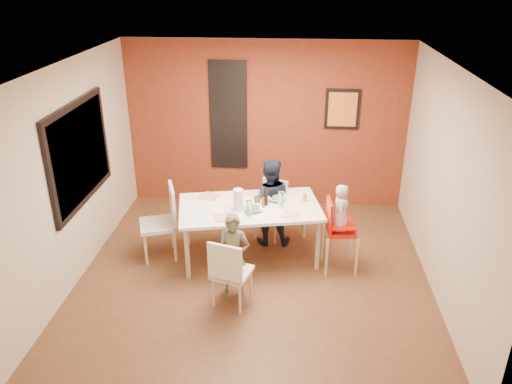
# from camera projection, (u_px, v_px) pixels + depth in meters

# --- Properties ---
(ground) EXTENTS (4.50, 4.50, 0.00)m
(ground) POSITION_uv_depth(u_px,v_px,m) (254.00, 274.00, 6.57)
(ground) COLOR brown
(ground) RESTS_ON ground
(ceiling) EXTENTS (4.50, 4.50, 0.02)m
(ceiling) POSITION_uv_depth(u_px,v_px,m) (254.00, 66.00, 5.44)
(ceiling) COLOR white
(ceiling) RESTS_ON wall_back
(wall_back) EXTENTS (4.50, 0.02, 2.70)m
(wall_back) POSITION_uv_depth(u_px,v_px,m) (266.00, 125.00, 8.04)
(wall_back) COLOR beige
(wall_back) RESTS_ON ground
(wall_front) EXTENTS (4.50, 0.02, 2.70)m
(wall_front) POSITION_uv_depth(u_px,v_px,m) (230.00, 290.00, 3.96)
(wall_front) COLOR beige
(wall_front) RESTS_ON ground
(wall_left) EXTENTS (0.02, 4.50, 2.70)m
(wall_left) POSITION_uv_depth(u_px,v_px,m) (73.00, 174.00, 6.17)
(wall_left) COLOR beige
(wall_left) RESTS_ON ground
(wall_right) EXTENTS (0.02, 4.50, 2.70)m
(wall_right) POSITION_uv_depth(u_px,v_px,m) (445.00, 186.00, 5.84)
(wall_right) COLOR beige
(wall_right) RESTS_ON ground
(brick_accent_wall) EXTENTS (4.50, 0.02, 2.70)m
(brick_accent_wall) POSITION_uv_depth(u_px,v_px,m) (266.00, 126.00, 8.03)
(brick_accent_wall) COLOR maroon
(brick_accent_wall) RESTS_ON ground
(picture_window_frame) EXTENTS (0.05, 1.70, 1.30)m
(picture_window_frame) POSITION_uv_depth(u_px,v_px,m) (80.00, 153.00, 6.27)
(picture_window_frame) COLOR black
(picture_window_frame) RESTS_ON wall_left
(picture_window_pane) EXTENTS (0.02, 1.55, 1.15)m
(picture_window_pane) POSITION_uv_depth(u_px,v_px,m) (81.00, 153.00, 6.27)
(picture_window_pane) COLOR black
(picture_window_pane) RESTS_ON wall_left
(glassblock_strip) EXTENTS (0.55, 0.03, 1.70)m
(glassblock_strip) POSITION_uv_depth(u_px,v_px,m) (229.00, 116.00, 8.00)
(glassblock_strip) COLOR silver
(glassblock_strip) RESTS_ON wall_back
(glassblock_surround) EXTENTS (0.60, 0.03, 1.76)m
(glassblock_surround) POSITION_uv_depth(u_px,v_px,m) (228.00, 116.00, 7.99)
(glassblock_surround) COLOR black
(glassblock_surround) RESTS_ON wall_back
(art_print_frame) EXTENTS (0.54, 0.03, 0.64)m
(art_print_frame) POSITION_uv_depth(u_px,v_px,m) (342.00, 109.00, 7.79)
(art_print_frame) COLOR black
(art_print_frame) RESTS_ON wall_back
(art_print_canvas) EXTENTS (0.44, 0.01, 0.54)m
(art_print_canvas) POSITION_uv_depth(u_px,v_px,m) (342.00, 110.00, 7.78)
(art_print_canvas) COLOR orange
(art_print_canvas) RESTS_ON wall_back
(dining_table) EXTENTS (2.03, 1.39, 0.78)m
(dining_table) POSITION_uv_depth(u_px,v_px,m) (250.00, 211.00, 6.68)
(dining_table) COLOR white
(dining_table) RESTS_ON ground
(chair_near) EXTENTS (0.52, 0.52, 0.89)m
(chair_near) POSITION_uv_depth(u_px,v_px,m) (229.00, 271.00, 5.74)
(chair_near) COLOR white
(chair_near) RESTS_ON ground
(chair_far) EXTENTS (0.52, 0.52, 0.86)m
(chair_far) POSITION_uv_depth(u_px,v_px,m) (272.00, 205.00, 7.34)
(chair_far) COLOR white
(chair_far) RESTS_ON ground
(chair_left) EXTENTS (0.61, 0.61, 1.03)m
(chair_left) POSITION_uv_depth(u_px,v_px,m) (164.00, 218.00, 6.76)
(chair_left) COLOR silver
(chair_left) RESTS_ON ground
(high_chair) EXTENTS (0.46, 0.46, 1.00)m
(high_chair) POSITION_uv_depth(u_px,v_px,m) (337.00, 228.00, 6.46)
(high_chair) COLOR red
(high_chair) RESTS_ON ground
(child_near) EXTENTS (0.42, 0.30, 1.09)m
(child_near) POSITION_uv_depth(u_px,v_px,m) (233.00, 256.00, 5.94)
(child_near) COLOR #504F39
(child_near) RESTS_ON ground
(child_far) EXTENTS (0.65, 0.52, 1.29)m
(child_far) POSITION_uv_depth(u_px,v_px,m) (269.00, 202.00, 7.07)
(child_far) COLOR black
(child_far) RESTS_ON ground
(toddler) EXTENTS (0.22, 0.32, 0.62)m
(toddler) POSITION_uv_depth(u_px,v_px,m) (341.00, 207.00, 6.34)
(toddler) COLOR beige
(toddler) RESTS_ON high_chair
(plate_near_left) EXTENTS (0.30, 0.30, 0.01)m
(plate_near_left) POSITION_uv_depth(u_px,v_px,m) (224.00, 217.00, 6.34)
(plate_near_left) COLOR silver
(plate_near_left) RESTS_ON dining_table
(plate_far_mid) EXTENTS (0.24, 0.24, 0.01)m
(plate_far_mid) POSITION_uv_depth(u_px,v_px,m) (253.00, 194.00, 6.99)
(plate_far_mid) COLOR white
(plate_far_mid) RESTS_ON dining_table
(plate_near_right) EXTENTS (0.26, 0.26, 0.01)m
(plate_near_right) POSITION_uv_depth(u_px,v_px,m) (291.00, 215.00, 6.40)
(plate_near_right) COLOR white
(plate_near_right) RESTS_ON dining_table
(plate_far_left) EXTENTS (0.32, 0.32, 0.01)m
(plate_far_left) POSITION_uv_depth(u_px,v_px,m) (209.00, 196.00, 6.91)
(plate_far_left) COLOR white
(plate_far_left) RESTS_ON dining_table
(salad_bowl_a) EXTENTS (0.27, 0.27, 0.06)m
(salad_bowl_a) POSITION_uv_depth(u_px,v_px,m) (253.00, 209.00, 6.51)
(salad_bowl_a) COLOR silver
(salad_bowl_a) RESTS_ON dining_table
(salad_bowl_b) EXTENTS (0.29, 0.29, 0.06)m
(salad_bowl_b) POSITION_uv_depth(u_px,v_px,m) (277.00, 199.00, 6.79)
(salad_bowl_b) COLOR silver
(salad_bowl_b) RESTS_ON dining_table
(wine_bottle) EXTENTS (0.07, 0.07, 0.25)m
(wine_bottle) POSITION_uv_depth(u_px,v_px,m) (266.00, 197.00, 6.63)
(wine_bottle) COLOR black
(wine_bottle) RESTS_ON dining_table
(wine_glass_a) EXTENTS (0.07, 0.07, 0.21)m
(wine_glass_a) POSITION_uv_depth(u_px,v_px,m) (249.00, 208.00, 6.36)
(wine_glass_a) COLOR white
(wine_glass_a) RESTS_ON dining_table
(wine_glass_b) EXTENTS (0.08, 0.08, 0.22)m
(wine_glass_b) POSITION_uv_depth(u_px,v_px,m) (281.00, 200.00, 6.57)
(wine_glass_b) COLOR white
(wine_glass_b) RESTS_ON dining_table
(paper_towel_roll) EXTENTS (0.13, 0.13, 0.29)m
(paper_towel_roll) POSITION_uv_depth(u_px,v_px,m) (238.00, 200.00, 6.48)
(paper_towel_roll) COLOR silver
(paper_towel_roll) RESTS_ON dining_table
(condiment_red) EXTENTS (0.04, 0.04, 0.14)m
(condiment_red) POSITION_uv_depth(u_px,v_px,m) (263.00, 203.00, 6.58)
(condiment_red) COLOR red
(condiment_red) RESTS_ON dining_table
(condiment_green) EXTENTS (0.04, 0.04, 0.16)m
(condiment_green) POSITION_uv_depth(u_px,v_px,m) (259.00, 200.00, 6.65)
(condiment_green) COLOR #2E6722
(condiment_green) RESTS_ON dining_table
(condiment_brown) EXTENTS (0.04, 0.04, 0.15)m
(condiment_brown) POSITION_uv_depth(u_px,v_px,m) (256.00, 201.00, 6.61)
(condiment_brown) COLOR brown
(condiment_brown) RESTS_ON dining_table
(sippy_cup) EXTENTS (0.06, 0.06, 0.10)m
(sippy_cup) POSITION_uv_depth(u_px,v_px,m) (305.00, 197.00, 6.77)
(sippy_cup) COLOR orange
(sippy_cup) RESTS_ON dining_table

